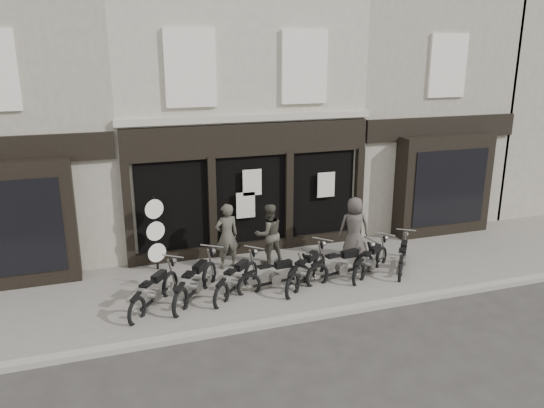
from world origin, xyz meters
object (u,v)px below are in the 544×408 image
object	(u,v)px
man_left	(227,236)
advert_sign_post	(156,237)
motorcycle_7	(403,259)
man_centre	(269,234)
motorcycle_0	(155,294)
man_right	(354,227)
motorcycle_6	(371,263)
motorcycle_3	(275,278)
motorcycle_4	(307,273)
motorcycle_1	(196,285)
motorcycle_2	(237,282)
motorcycle_5	(342,268)

from	to	relation	value
man_left	advert_sign_post	world-z (taller)	advert_sign_post
motorcycle_7	man_centre	xyz separation A→B (m)	(-3.32, 1.58, 0.58)
motorcycle_0	motorcycle_7	distance (m)	6.66
man_centre	man_right	xyz separation A→B (m)	(2.47, -0.32, 0.03)
motorcycle_0	man_left	xyz separation A→B (m)	(2.15, 1.68, 0.62)
motorcycle_6	advert_sign_post	distance (m)	5.78
motorcycle_3	motorcycle_4	xyz separation A→B (m)	(0.84, -0.02, 0.03)
motorcycle_6	advert_sign_post	world-z (taller)	advert_sign_post
motorcycle_6	man_centre	bearing A→B (deg)	108.89
motorcycle_1	advert_sign_post	size ratio (longest dim) A/B	0.92
motorcycle_1	motorcycle_3	xyz separation A→B (m)	(1.97, -0.11, -0.05)
motorcycle_6	man_centre	xyz separation A→B (m)	(-2.34, 1.60, 0.57)
motorcycle_7	motorcycle_1	bearing A→B (deg)	125.92
advert_sign_post	motorcycle_1	bearing A→B (deg)	-91.45
motorcycle_2	motorcycle_7	world-z (taller)	motorcycle_2
motorcycle_5	man_left	size ratio (longest dim) A/B	1.19
motorcycle_5	motorcycle_7	bearing A→B (deg)	-8.21
motorcycle_0	motorcycle_1	distance (m)	1.00
motorcycle_7	motorcycle_2	bearing A→B (deg)	126.32
man_left	man_centre	world-z (taller)	man_left
motorcycle_5	man_right	bearing A→B (deg)	42.19
motorcycle_1	man_left	xyz separation A→B (m)	(1.16, 1.57, 0.59)
motorcycle_3	motorcycle_5	xyz separation A→B (m)	(1.83, -0.01, 0.03)
advert_sign_post	motorcycle_7	bearing A→B (deg)	-37.67
man_left	motorcycle_5	bearing A→B (deg)	139.22
man_right	advert_sign_post	distance (m)	5.54
motorcycle_4	motorcycle_5	size ratio (longest dim) A/B	0.83
motorcycle_2	man_left	size ratio (longest dim) A/B	0.92
motorcycle_2	motorcycle_1	bearing A→B (deg)	132.54
motorcycle_5	motorcycle_6	world-z (taller)	motorcycle_5
motorcycle_1	motorcycle_4	size ratio (longest dim) A/B	1.11
motorcycle_6	motorcycle_3	bearing A→B (deg)	144.51
motorcycle_0	motorcycle_7	xyz separation A→B (m)	(6.66, 0.07, -0.02)
motorcycle_1	advert_sign_post	xyz separation A→B (m)	(-0.67, 2.03, 0.62)
motorcycle_5	motorcycle_6	size ratio (longest dim) A/B	1.21
motorcycle_5	motorcycle_4	bearing A→B (deg)	170.14
motorcycle_2	motorcycle_6	bearing A→B (deg)	-45.41
man_left	man_centre	size ratio (longest dim) A/B	1.07
motorcycle_4	man_right	world-z (taller)	man_right
motorcycle_0	advert_sign_post	distance (m)	2.26
motorcycle_0	man_right	xyz separation A→B (m)	(5.80, 1.33, 0.59)
man_centre	motorcycle_2	bearing A→B (deg)	42.37
motorcycle_7	advert_sign_post	xyz separation A→B (m)	(-6.34, 2.07, 0.67)
motorcycle_2	advert_sign_post	world-z (taller)	advert_sign_post
motorcycle_2	man_centre	world-z (taller)	man_centre
motorcycle_6	man_left	xyz separation A→B (m)	(-3.52, 1.62, 0.63)
motorcycle_4	motorcycle_6	size ratio (longest dim) A/B	1.01
motorcycle_1	motorcycle_3	size ratio (longest dim) A/B	0.98
motorcycle_0	motorcycle_4	world-z (taller)	motorcycle_4
motorcycle_1	motorcycle_2	size ratio (longest dim) A/B	1.20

